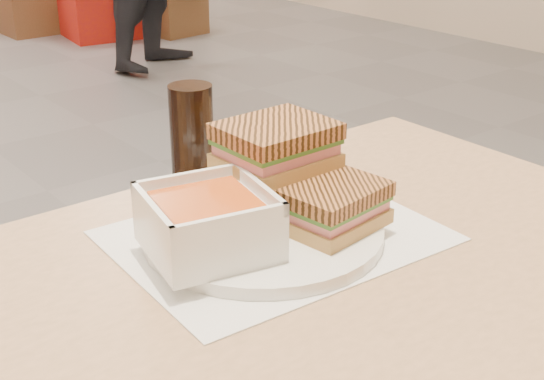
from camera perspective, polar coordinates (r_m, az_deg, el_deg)
tray_liner at (r=0.90m, az=0.27°, el=-3.50°), size 0.38×0.31×0.00m
plate at (r=0.89m, az=-0.67°, el=-3.20°), size 0.29×0.29×0.02m
soup_bowl at (r=0.83m, az=-4.85°, el=-2.65°), size 0.16×0.16×0.07m
panini_lower at (r=0.88m, az=4.50°, el=-1.15°), size 0.13×0.11×0.05m
panini_upper at (r=0.91m, az=0.32°, el=3.34°), size 0.13×0.11×0.06m
cola_glass at (r=1.06m, az=-6.10°, el=4.47°), size 0.06×0.06×0.13m
bg_chair_1l at (r=5.94m, az=-17.97°, el=13.41°), size 0.40×0.40×0.45m
bg_chair_1r at (r=5.69m, az=-7.55°, el=13.78°), size 0.42×0.42×0.42m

